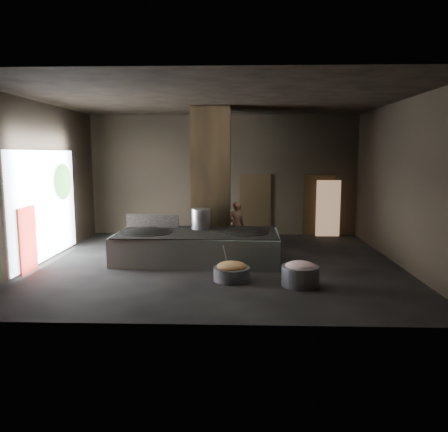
{
  "coord_description": "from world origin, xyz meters",
  "views": [
    {
      "loc": [
        0.57,
        -11.99,
        3.05
      ],
      "look_at": [
        0.15,
        0.63,
        1.25
      ],
      "focal_mm": 35.0,
      "sensor_mm": 36.0,
      "label": 1
    }
  ],
  "objects_px": {
    "hearth_platform": "(198,247)",
    "cook": "(236,225)",
    "stock_pot": "(201,219)",
    "veg_basin": "(232,274)",
    "wok_right": "(244,235)",
    "meat_basin": "(300,276)",
    "wok_left": "(147,235)"
  },
  "relations": [
    {
      "from": "wok_right",
      "to": "meat_basin",
      "type": "xyz_separation_m",
      "value": [
        1.27,
        -2.43,
        -0.51
      ]
    },
    {
      "from": "wok_right",
      "to": "meat_basin",
      "type": "bearing_deg",
      "value": -62.48
    },
    {
      "from": "stock_pot",
      "to": "veg_basin",
      "type": "xyz_separation_m",
      "value": [
        0.97,
        -2.55,
        -0.97
      ]
    },
    {
      "from": "stock_pot",
      "to": "wok_left",
      "type": "bearing_deg",
      "value": -158.2
    },
    {
      "from": "wok_right",
      "to": "veg_basin",
      "type": "distance_m",
      "value": 2.16
    },
    {
      "from": "stock_pot",
      "to": "meat_basin",
      "type": "height_order",
      "value": "stock_pot"
    },
    {
      "from": "wok_right",
      "to": "stock_pot",
      "type": "xyz_separation_m",
      "value": [
        -1.3,
        0.5,
        0.38
      ]
    },
    {
      "from": "hearth_platform",
      "to": "veg_basin",
      "type": "xyz_separation_m",
      "value": [
        1.02,
        -2.0,
        -0.24
      ]
    },
    {
      "from": "veg_basin",
      "to": "meat_basin",
      "type": "xyz_separation_m",
      "value": [
        1.6,
        -0.39,
        0.07
      ]
    },
    {
      "from": "wok_left",
      "to": "stock_pot",
      "type": "distance_m",
      "value": 1.66
    },
    {
      "from": "hearth_platform",
      "to": "wok_right",
      "type": "height_order",
      "value": "wok_right"
    },
    {
      "from": "veg_basin",
      "to": "stock_pot",
      "type": "bearing_deg",
      "value": 110.82
    },
    {
      "from": "wok_right",
      "to": "veg_basin",
      "type": "bearing_deg",
      "value": -99.2
    },
    {
      "from": "stock_pot",
      "to": "wok_right",
      "type": "bearing_deg",
      "value": -21.04
    },
    {
      "from": "hearth_platform",
      "to": "wok_right",
      "type": "distance_m",
      "value": 1.39
    },
    {
      "from": "stock_pot",
      "to": "cook",
      "type": "distance_m",
      "value": 1.57
    },
    {
      "from": "hearth_platform",
      "to": "cook",
      "type": "relative_size",
      "value": 3.02
    },
    {
      "from": "stock_pot",
      "to": "meat_basin",
      "type": "relative_size",
      "value": 0.7
    },
    {
      "from": "stock_pot",
      "to": "meat_basin",
      "type": "xyz_separation_m",
      "value": [
        2.57,
        -2.93,
        -0.89
      ]
    },
    {
      "from": "wok_left",
      "to": "veg_basin",
      "type": "relative_size",
      "value": 1.65
    },
    {
      "from": "hearth_platform",
      "to": "cook",
      "type": "xyz_separation_m",
      "value": [
        1.11,
        1.66,
        0.36
      ]
    },
    {
      "from": "wok_left",
      "to": "veg_basin",
      "type": "distance_m",
      "value": 3.2
    },
    {
      "from": "cook",
      "to": "meat_basin",
      "type": "bearing_deg",
      "value": 91.91
    },
    {
      "from": "cook",
      "to": "meat_basin",
      "type": "height_order",
      "value": "cook"
    },
    {
      "from": "wok_left",
      "to": "wok_right",
      "type": "height_order",
      "value": "wok_left"
    },
    {
      "from": "veg_basin",
      "to": "meat_basin",
      "type": "height_order",
      "value": "meat_basin"
    },
    {
      "from": "stock_pot",
      "to": "veg_basin",
      "type": "distance_m",
      "value": 2.89
    },
    {
      "from": "wok_right",
      "to": "stock_pot",
      "type": "height_order",
      "value": "stock_pot"
    },
    {
      "from": "stock_pot",
      "to": "veg_basin",
      "type": "bearing_deg",
      "value": -69.18
    },
    {
      "from": "stock_pot",
      "to": "cook",
      "type": "xyz_separation_m",
      "value": [
        1.06,
        1.11,
        -0.36
      ]
    },
    {
      "from": "hearth_platform",
      "to": "meat_basin",
      "type": "xyz_separation_m",
      "value": [
        2.62,
        -2.38,
        -0.17
      ]
    },
    {
      "from": "wok_left",
      "to": "stock_pot",
      "type": "xyz_separation_m",
      "value": [
        1.5,
        0.6,
        0.38
      ]
    }
  ]
}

